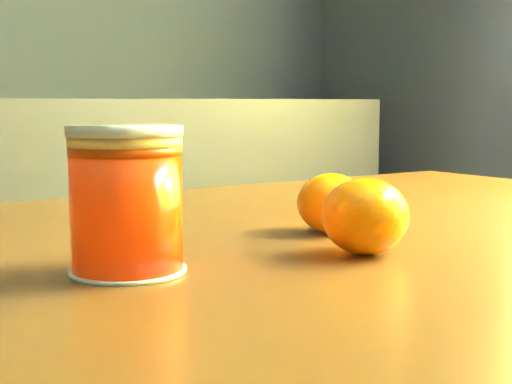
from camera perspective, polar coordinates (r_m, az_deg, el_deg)
name	(u,v)px	position (r m, az deg, el deg)	size (l,w,h in m)	color
table	(320,367)	(0.58, 5.14, -13.75)	(1.16, 0.90, 0.78)	brown
juice_glass	(126,201)	(0.46, -10.32, -0.70)	(0.07, 0.07, 0.09)	#FF3205
orange_front	(365,216)	(0.51, 8.72, -1.93)	(0.06, 0.06, 0.05)	orange
orange_back	(331,203)	(0.59, 6.02, -0.87)	(0.06, 0.06, 0.05)	orange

